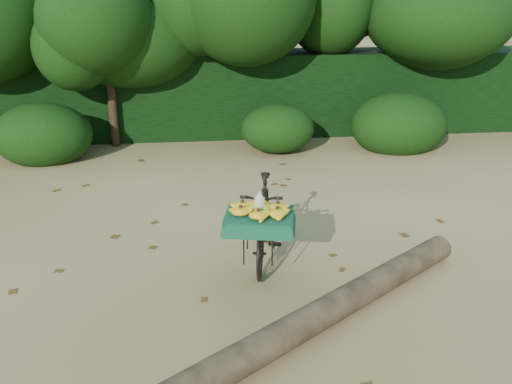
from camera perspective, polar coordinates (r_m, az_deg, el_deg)
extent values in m
plane|color=tan|center=(6.80, -4.50, -6.07)|extent=(80.00, 80.00, 0.00)
imported|color=black|center=(6.35, 0.78, -3.06)|extent=(0.79, 1.71, 0.99)
cube|color=black|center=(5.67, 0.36, -2.47)|extent=(0.44, 0.50, 0.02)
cube|color=#144D37|center=(5.67, 0.36, -2.32)|extent=(0.82, 0.73, 0.01)
ellipsoid|color=olive|center=(5.64, 1.07, -1.85)|extent=(0.09, 0.08, 0.10)
ellipsoid|color=olive|center=(5.70, 0.41, -1.61)|extent=(0.09, 0.08, 0.10)
ellipsoid|color=olive|center=(5.65, -0.34, -1.81)|extent=(0.09, 0.08, 0.10)
ellipsoid|color=olive|center=(5.59, 0.32, -2.06)|extent=(0.09, 0.08, 0.10)
cylinder|color=#EAE5C6|center=(5.64, 0.37, -1.36)|extent=(0.11, 0.11, 0.15)
cylinder|color=brown|center=(5.37, 7.98, -12.04)|extent=(3.43, 2.55, 0.29)
cube|color=black|center=(12.59, -6.04, 10.31)|extent=(26.00, 1.80, 1.80)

